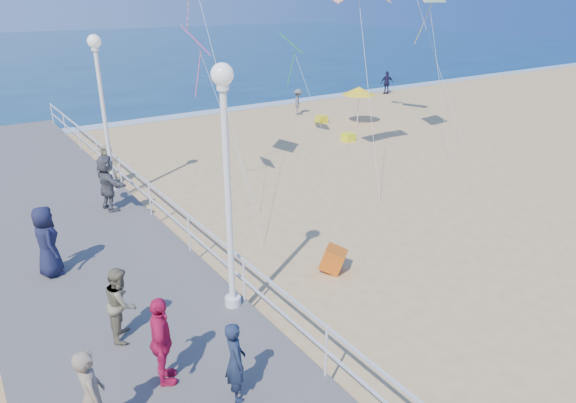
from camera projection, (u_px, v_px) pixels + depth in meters
ground at (401, 257)px, 14.49m from camera, size 160.00×160.00×0.00m
ocean at (24, 54)px, 64.44m from camera, size 160.00×90.00×0.05m
surf_line at (148, 120)px, 30.24m from camera, size 160.00×1.20×0.04m
boardwalk at (141, 346)px, 10.53m from camera, size 5.00×44.00×0.40m
railing at (243, 268)px, 11.41m from camera, size 0.05×42.00×0.55m
lamp_post_mid at (227, 167)px, 10.35m from camera, size 0.44×0.44×5.32m
lamp_post_far at (102, 98)px, 17.27m from camera, size 0.44×0.44×5.32m
spectator_0 at (235, 361)px, 8.66m from camera, size 0.46×0.61×1.49m
spectator_1 at (121, 303)px, 10.23m from camera, size 0.85×0.93×1.56m
spectator_3 at (162, 342)px, 8.96m from camera, size 0.74×1.09×1.72m
spectator_4 at (47, 241)px, 12.51m from camera, size 0.62×0.91×1.81m
spectator_5 at (107, 183)px, 16.37m from camera, size 0.79×1.76×1.83m
spectator_6 at (92, 397)px, 7.75m from camera, size 0.42×0.63×1.69m
beach_walker_a at (298, 102)px, 31.46m from camera, size 1.08×1.17×1.58m
beach_walker_b at (387, 83)px, 38.09m from camera, size 1.06×0.69×1.67m
beach_walker_c at (108, 165)px, 19.78m from camera, size 0.91×0.92×1.60m
box_kite at (333, 262)px, 13.64m from camera, size 0.88×0.90×0.74m
beach_umbrella at (359, 91)px, 28.65m from camera, size 1.90×1.90×2.14m
beach_chair_left at (322, 119)px, 29.77m from camera, size 0.55×0.55×0.40m
beach_chair_right at (348, 137)px, 25.99m from camera, size 0.55×0.55×0.40m
kite_diamond_pink at (196, 40)px, 16.42m from camera, size 1.25×1.45×0.90m
kite_diamond_green at (291, 43)px, 23.50m from camera, size 1.53×1.64×0.85m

